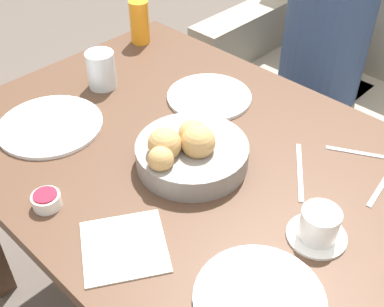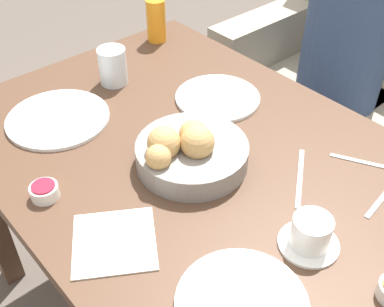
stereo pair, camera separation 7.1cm
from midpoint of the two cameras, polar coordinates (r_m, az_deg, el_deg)
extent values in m
cube|color=#4C3323|center=(1.13, -0.11, -1.48)|extent=(1.29, 0.86, 0.03)
cube|color=#4C3323|center=(1.90, -5.01, 4.20)|extent=(0.06, 0.06, 0.68)
cube|color=#9E937F|center=(2.07, 20.23, 0.39)|extent=(1.46, 0.70, 0.42)
cube|color=#9E937F|center=(2.27, 6.16, 9.75)|extent=(0.14, 0.70, 0.62)
cube|color=#23232D|center=(2.07, 12.57, 2.32)|extent=(0.29, 0.40, 0.42)
cylinder|color=#334770|center=(1.82, 14.89, 15.12)|extent=(0.31, 0.31, 0.60)
cylinder|color=gray|center=(1.10, -1.87, -0.15)|extent=(0.26, 0.26, 0.05)
sphere|color=tan|center=(1.08, -1.83, 2.32)|extent=(0.06, 0.06, 0.06)
sphere|color=tan|center=(1.05, -1.22, 1.33)|extent=(0.08, 0.08, 0.08)
sphere|color=tan|center=(1.05, -5.20, 1.05)|extent=(0.07, 0.07, 0.07)
sphere|color=tan|center=(1.02, -5.73, -0.71)|extent=(0.06, 0.06, 0.06)
cylinder|color=white|center=(1.28, -18.00, 3.15)|extent=(0.26, 0.26, 0.01)
cylinder|color=white|center=(0.87, 5.57, -16.89)|extent=(0.23, 0.23, 0.01)
cylinder|color=white|center=(1.33, 0.50, 6.72)|extent=(0.23, 0.23, 0.01)
cylinder|color=orange|center=(1.61, -7.55, 15.17)|extent=(0.06, 0.06, 0.14)
cylinder|color=silver|center=(1.39, -12.19, 9.64)|extent=(0.08, 0.08, 0.10)
cylinder|color=white|center=(0.98, 12.49, -9.56)|extent=(0.12, 0.12, 0.01)
cylinder|color=white|center=(0.95, 12.78, -8.20)|extent=(0.08, 0.08, 0.06)
cylinder|color=white|center=(1.06, -18.73, -5.37)|extent=(0.06, 0.06, 0.03)
cylinder|color=#A3192D|center=(1.05, -18.92, -4.72)|extent=(0.05, 0.05, 0.00)
cube|color=#B7B7BC|center=(1.11, 10.87, -2.14)|extent=(0.13, 0.17, 0.00)
cube|color=#B7B7BC|center=(1.20, 18.60, -0.16)|extent=(0.18, 0.10, 0.00)
cube|color=#B7B7BC|center=(1.12, 19.79, -3.80)|extent=(0.03, 0.15, 0.00)
cube|color=silver|center=(0.95, -10.21, -10.86)|extent=(0.22, 0.22, 0.00)
camera|label=1|loc=(0.04, -91.87, -1.57)|focal=45.00mm
camera|label=2|loc=(0.04, 88.13, 1.57)|focal=45.00mm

